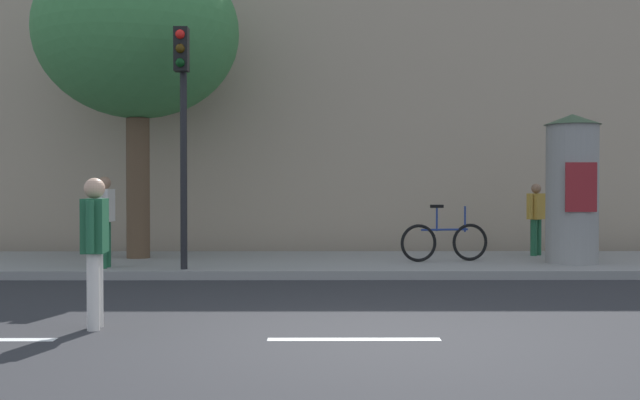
% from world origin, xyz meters
% --- Properties ---
extents(ground_plane, '(80.00, 80.00, 0.00)m').
position_xyz_m(ground_plane, '(0.00, 0.00, 0.00)').
color(ground_plane, '#2B2B2D').
extents(sidewalk_curb, '(36.00, 4.00, 0.15)m').
position_xyz_m(sidewalk_curb, '(0.00, 7.00, 0.07)').
color(sidewalk_curb, gray).
rests_on(sidewalk_curb, ground_plane).
extents(lane_markings, '(25.80, 0.16, 0.01)m').
position_xyz_m(lane_markings, '(0.00, 0.00, 0.00)').
color(lane_markings, silver).
rests_on(lane_markings, ground_plane).
extents(building_backdrop, '(36.00, 5.00, 8.05)m').
position_xyz_m(building_backdrop, '(0.00, 12.00, 4.03)').
color(building_backdrop, tan).
rests_on(building_backdrop, ground_plane).
extents(traffic_light, '(0.24, 0.45, 4.16)m').
position_xyz_m(traffic_light, '(-2.69, 5.24, 2.96)').
color(traffic_light, black).
rests_on(traffic_light, sidewalk_curb).
extents(poster_column, '(1.06, 1.06, 2.80)m').
position_xyz_m(poster_column, '(4.41, 6.37, 1.57)').
color(poster_column, gray).
rests_on(poster_column, sidewalk_curb).
extents(street_tree, '(4.07, 4.07, 6.27)m').
position_xyz_m(street_tree, '(-3.98, 7.44, 4.66)').
color(street_tree, brown).
rests_on(street_tree, sidewalk_curb).
extents(pedestrian_in_light_jacket, '(0.28, 0.59, 1.69)m').
position_xyz_m(pedestrian_in_light_jacket, '(-2.86, 0.61, 0.99)').
color(pedestrian_in_light_jacket, silver).
rests_on(pedestrian_in_light_jacket, ground_plane).
extents(pedestrian_in_dark_shirt, '(0.44, 0.45, 1.50)m').
position_xyz_m(pedestrian_in_dark_shirt, '(4.19, 7.94, 1.01)').
color(pedestrian_in_dark_shirt, '#1E5938').
rests_on(pedestrian_in_dark_shirt, sidewalk_curb).
extents(pedestrian_tallest, '(0.25, 0.65, 1.62)m').
position_xyz_m(pedestrian_tallest, '(-4.13, 5.59, 1.10)').
color(pedestrian_tallest, '#1E5938').
rests_on(pedestrian_tallest, sidewalk_curb).
extents(bicycle_leaning, '(1.74, 0.43, 1.09)m').
position_xyz_m(bicycle_leaning, '(2.08, 6.72, 0.54)').
color(bicycle_leaning, black).
rests_on(bicycle_leaning, sidewalk_curb).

